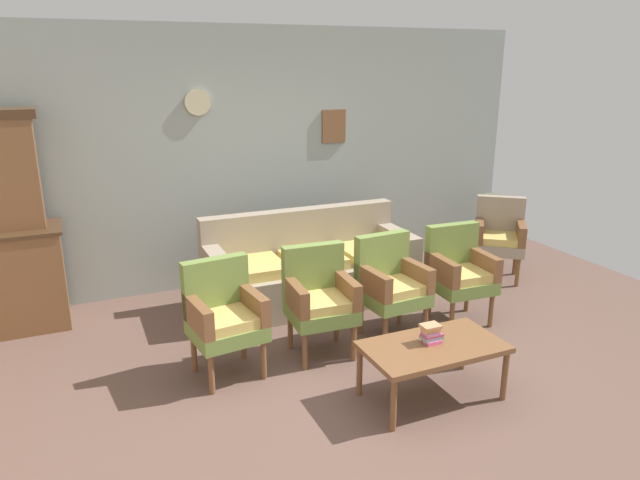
# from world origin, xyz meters

# --- Properties ---
(ground_plane) EXTENTS (7.68, 7.68, 0.00)m
(ground_plane) POSITION_xyz_m (0.00, 0.00, 0.00)
(ground_plane) COLOR brown
(wall_back_with_decor) EXTENTS (6.40, 0.09, 2.70)m
(wall_back_with_decor) POSITION_xyz_m (0.00, 2.63, 1.35)
(wall_back_with_decor) COLOR #939E99
(wall_back_with_decor) RESTS_ON ground
(floral_couch) EXTENTS (2.08, 0.82, 0.90)m
(floral_couch) POSITION_xyz_m (0.25, 1.75, 0.32)
(floral_couch) COLOR gray
(floral_couch) RESTS_ON ground
(armchair_by_doorway) EXTENTS (0.57, 0.55, 0.90)m
(armchair_by_doorway) POSITION_xyz_m (-0.91, 0.69, 0.50)
(armchair_by_doorway) COLOR olive
(armchair_by_doorway) RESTS_ON ground
(armchair_near_couch_end) EXTENTS (0.55, 0.52, 0.90)m
(armchair_near_couch_end) POSITION_xyz_m (-0.11, 0.71, 0.50)
(armchair_near_couch_end) COLOR olive
(armchair_near_couch_end) RESTS_ON ground
(armchair_row_middle) EXTENTS (0.56, 0.53, 0.90)m
(armchair_row_middle) POSITION_xyz_m (0.60, 0.75, 0.50)
(armchair_row_middle) COLOR olive
(armchair_row_middle) RESTS_ON ground
(armchair_near_cabinet) EXTENTS (0.55, 0.52, 0.90)m
(armchair_near_cabinet) POSITION_xyz_m (1.33, 0.76, 0.50)
(armchair_near_cabinet) COLOR olive
(armchair_near_cabinet) RESTS_ON ground
(wingback_chair_by_fireplace) EXTENTS (0.71, 0.71, 0.90)m
(wingback_chair_by_fireplace) POSITION_xyz_m (2.44, 1.52, 0.50)
(wingback_chair_by_fireplace) COLOR gray
(wingback_chair_by_fireplace) RESTS_ON ground
(coffee_table) EXTENTS (1.00, 0.56, 0.42)m
(coffee_table) POSITION_xyz_m (0.35, -0.25, 0.38)
(coffee_table) COLOR brown
(coffee_table) RESTS_ON ground
(book_stack_on_table) EXTENTS (0.15, 0.11, 0.14)m
(book_stack_on_table) POSITION_xyz_m (0.35, -0.22, 0.49)
(book_stack_on_table) COLOR pink
(book_stack_on_table) RESTS_ON coffee_table
(floor_vase_by_wall) EXTENTS (0.24, 0.24, 0.78)m
(floor_vase_by_wall) POSITION_xyz_m (2.85, 2.15, 0.39)
(floor_vase_by_wall) COLOR #5B6048
(floor_vase_by_wall) RESTS_ON ground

